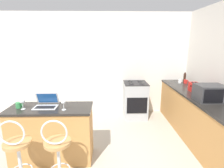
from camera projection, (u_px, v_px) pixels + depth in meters
wall_back at (91, 65)px, 4.55m from camera, size 12.00×0.06×2.60m
breakfast_bar at (52, 133)px, 2.80m from camera, size 1.29×0.53×0.89m
counter_right at (204, 122)px, 3.20m from camera, size 0.65×3.27×0.89m
bar_stool_near at (18, 156)px, 2.23m from camera, size 0.40×0.40×0.98m
bar_stool_far at (58, 155)px, 2.24m from camera, size 0.40×0.40×0.98m
laptop at (46, 103)px, 2.72m from camera, size 0.35×0.27×0.21m
microwave at (210, 93)px, 2.96m from camera, size 0.46×0.37×0.28m
toaster at (195, 88)px, 3.50m from camera, size 0.19×0.29×0.19m
stove_range at (135, 100)px, 4.43m from camera, size 0.57×0.61×0.90m
mug_red at (186, 81)px, 4.26m from camera, size 0.10×0.09×0.09m
mug_white at (180, 81)px, 4.28m from camera, size 0.09×0.07×0.09m
wine_glass_tall at (22, 101)px, 2.59m from camera, size 0.07×0.07×0.17m
mug_green at (19, 105)px, 2.67m from camera, size 0.11×0.09×0.09m
pepper_mill at (185, 77)px, 4.37m from camera, size 0.06×0.06×0.25m
wine_glass_short at (63, 102)px, 2.57m from camera, size 0.07×0.07×0.17m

